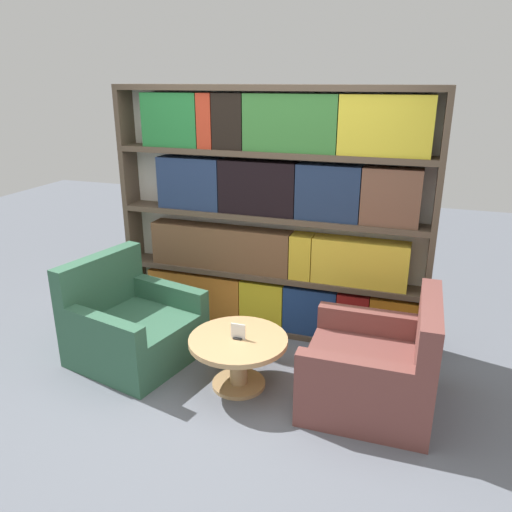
{
  "coord_description": "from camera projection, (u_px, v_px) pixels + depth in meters",
  "views": [
    {
      "loc": [
        1.3,
        -2.85,
        2.3
      ],
      "look_at": [
        0.07,
        0.74,
        0.95
      ],
      "focal_mm": 35.0,
      "sensor_mm": 36.0,
      "label": 1
    }
  ],
  "objects": [
    {
      "name": "table_sign",
      "position": [
        238.0,
        332.0,
        3.81
      ],
      "size": [
        0.12,
        0.06,
        0.12
      ],
      "color": "black",
      "rests_on": "coffee_table"
    },
    {
      "name": "bookshelf",
      "position": [
        274.0,
        217.0,
        4.51
      ],
      "size": [
        2.88,
        0.3,
        2.26
      ],
      "color": "silver",
      "rests_on": "ground_plane"
    },
    {
      "name": "coffee_table",
      "position": [
        238.0,
        352.0,
        3.87
      ],
      "size": [
        0.77,
        0.77,
        0.42
      ],
      "color": "tan",
      "rests_on": "ground_plane"
    },
    {
      "name": "armchair_left",
      "position": [
        131.0,
        327.0,
        4.29
      ],
      "size": [
        1.08,
        1.07,
        0.88
      ],
      "rotation": [
        0.0,
        0.0,
        1.35
      ],
      "color": "#336047",
      "rests_on": "ground_plane"
    },
    {
      "name": "ground_plane",
      "position": [
        215.0,
        407.0,
        3.71
      ],
      "size": [
        14.0,
        14.0,
        0.0
      ],
      "primitive_type": "plane",
      "color": "slate"
    },
    {
      "name": "armchair_right",
      "position": [
        375.0,
        370.0,
        3.66
      ],
      "size": [
        0.92,
        0.91,
        0.88
      ],
      "rotation": [
        0.0,
        0.0,
        -1.56
      ],
      "color": "brown",
      "rests_on": "ground_plane"
    }
  ]
}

